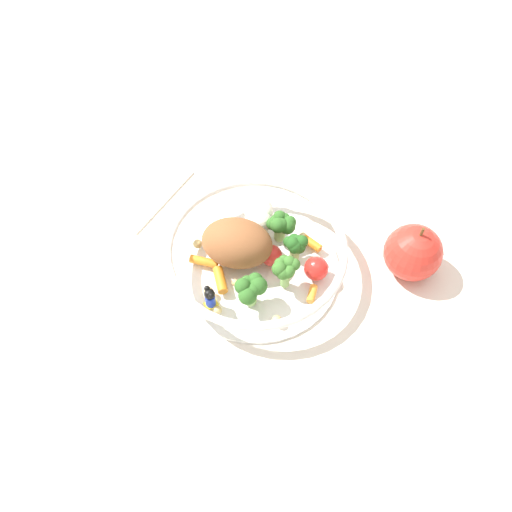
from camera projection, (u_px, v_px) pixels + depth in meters
ground_plane at (271, 265)px, 0.64m from camera, size 2.40×2.40×0.00m
food_container at (255, 250)px, 0.61m from camera, size 0.22×0.22×0.07m
loose_apple at (413, 253)px, 0.60m from camera, size 0.07×0.07×0.08m
folded_napkin at (130, 183)px, 0.71m from camera, size 0.13×0.13×0.01m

